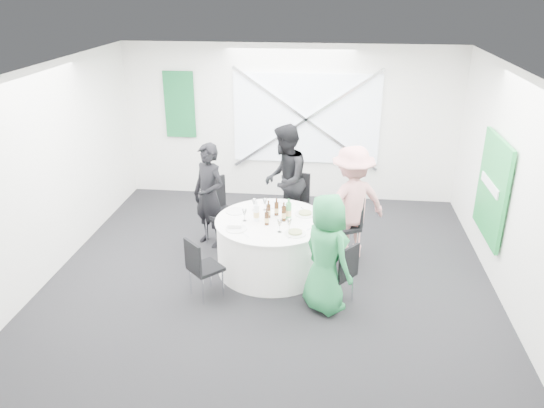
# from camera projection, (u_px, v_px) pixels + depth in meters

# --- Properties ---
(floor) EXTENTS (6.00, 6.00, 0.00)m
(floor) POSITION_uv_depth(u_px,v_px,m) (270.00, 276.00, 7.35)
(floor) COLOR black
(floor) RESTS_ON ground
(ceiling) EXTENTS (6.00, 6.00, 0.00)m
(ceiling) POSITION_uv_depth(u_px,v_px,m) (270.00, 70.00, 6.25)
(ceiling) COLOR silver
(ceiling) RESTS_ON wall_back
(wall_back) EXTENTS (6.00, 0.00, 6.00)m
(wall_back) POSITION_uv_depth(u_px,v_px,m) (290.00, 123.00, 9.55)
(wall_back) COLOR white
(wall_back) RESTS_ON floor
(wall_front) EXTENTS (6.00, 0.00, 6.00)m
(wall_front) POSITION_uv_depth(u_px,v_px,m) (225.00, 318.00, 4.06)
(wall_front) COLOR white
(wall_front) RESTS_ON floor
(wall_left) EXTENTS (0.00, 6.00, 6.00)m
(wall_left) POSITION_uv_depth(u_px,v_px,m) (49.00, 173.00, 7.11)
(wall_left) COLOR white
(wall_left) RESTS_ON floor
(wall_right) EXTENTS (0.00, 6.00, 6.00)m
(wall_right) POSITION_uv_depth(u_px,v_px,m) (513.00, 191.00, 6.49)
(wall_right) COLOR white
(wall_right) RESTS_ON floor
(window_panel) EXTENTS (2.60, 0.03, 1.60)m
(window_panel) POSITION_uv_depth(u_px,v_px,m) (306.00, 119.00, 9.44)
(window_panel) COLOR silver
(window_panel) RESTS_ON wall_back
(window_brace_a) EXTENTS (2.63, 0.05, 1.84)m
(window_brace_a) POSITION_uv_depth(u_px,v_px,m) (306.00, 119.00, 9.40)
(window_brace_a) COLOR silver
(window_brace_a) RESTS_ON window_panel
(window_brace_b) EXTENTS (2.63, 0.05, 1.84)m
(window_brace_b) POSITION_uv_depth(u_px,v_px,m) (306.00, 119.00, 9.40)
(window_brace_b) COLOR silver
(window_brace_b) RESTS_ON window_panel
(green_banner) EXTENTS (0.55, 0.04, 1.20)m
(green_banner) POSITION_uv_depth(u_px,v_px,m) (180.00, 105.00, 9.59)
(green_banner) COLOR #125A2B
(green_banner) RESTS_ON wall_back
(green_sign) EXTENTS (0.05, 1.20, 1.40)m
(green_sign) POSITION_uv_depth(u_px,v_px,m) (492.00, 188.00, 7.12)
(green_sign) COLOR #198B39
(green_sign) RESTS_ON wall_right
(banquet_table) EXTENTS (1.56, 1.56, 0.76)m
(banquet_table) POSITION_uv_depth(u_px,v_px,m) (272.00, 245.00, 7.38)
(banquet_table) COLOR white
(banquet_table) RESTS_ON floor
(chair_back) EXTENTS (0.52, 0.53, 0.99)m
(chair_back) POSITION_uv_depth(u_px,v_px,m) (295.00, 199.00, 8.39)
(chair_back) COLOR black
(chair_back) RESTS_ON floor
(chair_back_left) EXTENTS (0.66, 0.66, 1.03)m
(chair_back_left) POSITION_uv_depth(u_px,v_px,m) (219.00, 206.00, 8.08)
(chair_back_left) COLOR black
(chair_back_left) RESTS_ON floor
(chair_back_right) EXTENTS (0.60, 0.60, 0.98)m
(chair_back_right) POSITION_uv_depth(u_px,v_px,m) (347.00, 220.00, 7.70)
(chair_back_right) COLOR black
(chair_back_right) RESTS_ON floor
(chair_front_right) EXTENTS (0.53, 0.53, 0.84)m
(chair_front_right) POSITION_uv_depth(u_px,v_px,m) (341.00, 270.00, 6.54)
(chair_front_right) COLOR black
(chair_front_right) RESTS_ON floor
(chair_front_left) EXTENTS (0.53, 0.53, 0.82)m
(chair_front_left) POSITION_uv_depth(u_px,v_px,m) (201.00, 265.00, 6.68)
(chair_front_left) COLOR black
(chair_front_left) RESTS_ON floor
(person_man_back_left) EXTENTS (0.70, 0.64, 1.61)m
(person_man_back_left) POSITION_uv_depth(u_px,v_px,m) (209.00, 195.00, 7.95)
(person_man_back_left) COLOR black
(person_man_back_left) RESTS_ON floor
(person_man_back) EXTENTS (0.51, 0.88, 1.77)m
(person_man_back) POSITION_uv_depth(u_px,v_px,m) (285.00, 180.00, 8.33)
(person_man_back) COLOR black
(person_man_back) RESTS_ON floor
(person_woman_pink) EXTENTS (1.20, 0.94, 1.68)m
(person_woman_pink) POSITION_uv_depth(u_px,v_px,m) (351.00, 203.00, 7.58)
(person_woman_pink) COLOR #D98E8C
(person_woman_pink) RESTS_ON floor
(person_woman_green) EXTENTS (0.85, 0.88, 1.52)m
(person_woman_green) POSITION_uv_depth(u_px,v_px,m) (326.00, 254.00, 6.36)
(person_woman_green) COLOR #248547
(person_woman_green) RESTS_ON floor
(plate_back) EXTENTS (0.27, 0.27, 0.01)m
(plate_back) POSITION_uv_depth(u_px,v_px,m) (274.00, 205.00, 7.70)
(plate_back) COLOR white
(plate_back) RESTS_ON banquet_table
(plate_back_left) EXTENTS (0.28, 0.28, 0.01)m
(plate_back_left) POSITION_uv_depth(u_px,v_px,m) (236.00, 211.00, 7.50)
(plate_back_left) COLOR white
(plate_back_left) RESTS_ON banquet_table
(plate_back_right) EXTENTS (0.28, 0.28, 0.04)m
(plate_back_right) POSITION_uv_depth(u_px,v_px,m) (305.00, 214.00, 7.40)
(plate_back_right) COLOR white
(plate_back_right) RESTS_ON banquet_table
(plate_front_right) EXTENTS (0.28, 0.28, 0.04)m
(plate_front_right) POSITION_uv_depth(u_px,v_px,m) (295.00, 233.00, 6.84)
(plate_front_right) COLOR white
(plate_front_right) RESTS_ON banquet_table
(plate_front_left) EXTENTS (0.28, 0.28, 0.01)m
(plate_front_left) POSITION_uv_depth(u_px,v_px,m) (236.00, 229.00, 6.97)
(plate_front_left) COLOR white
(plate_front_left) RESTS_ON banquet_table
(napkin) EXTENTS (0.19, 0.13, 0.05)m
(napkin) POSITION_uv_depth(u_px,v_px,m) (235.00, 225.00, 7.00)
(napkin) COLOR white
(napkin) RESTS_ON plate_front_left
(beer_bottle_a) EXTENTS (0.06, 0.06, 0.25)m
(beer_bottle_a) POSITION_uv_depth(u_px,v_px,m) (268.00, 211.00, 7.28)
(beer_bottle_a) COLOR #3B1E0A
(beer_bottle_a) RESTS_ON banquet_table
(beer_bottle_b) EXTENTS (0.06, 0.06, 0.25)m
(beer_bottle_b) POSITION_uv_depth(u_px,v_px,m) (276.00, 209.00, 7.35)
(beer_bottle_b) COLOR #3B1E0A
(beer_bottle_b) RESTS_ON banquet_table
(beer_bottle_c) EXTENTS (0.06, 0.06, 0.27)m
(beer_bottle_c) POSITION_uv_depth(u_px,v_px,m) (284.00, 214.00, 7.17)
(beer_bottle_c) COLOR #3B1E0A
(beer_bottle_c) RESTS_ON banquet_table
(beer_bottle_d) EXTENTS (0.06, 0.06, 0.24)m
(beer_bottle_d) POSITION_uv_depth(u_px,v_px,m) (267.00, 219.00, 7.06)
(beer_bottle_d) COLOR #3B1E0A
(beer_bottle_d) RESTS_ON banquet_table
(green_water_bottle) EXTENTS (0.08, 0.08, 0.30)m
(green_water_bottle) POSITION_uv_depth(u_px,v_px,m) (289.00, 211.00, 7.22)
(green_water_bottle) COLOR green
(green_water_bottle) RESTS_ON banquet_table
(clear_water_bottle) EXTENTS (0.08, 0.08, 0.29)m
(clear_water_bottle) POSITION_uv_depth(u_px,v_px,m) (256.00, 213.00, 7.18)
(clear_water_bottle) COLOR white
(clear_water_bottle) RESTS_ON banquet_table
(wine_glass_a) EXTENTS (0.07, 0.07, 0.17)m
(wine_glass_a) POSITION_uv_depth(u_px,v_px,m) (280.00, 223.00, 6.85)
(wine_glass_a) COLOR white
(wine_glass_a) RESTS_ON banquet_table
(wine_glass_b) EXTENTS (0.07, 0.07, 0.17)m
(wine_glass_b) POSITION_uv_depth(u_px,v_px,m) (244.00, 212.00, 7.17)
(wine_glass_b) COLOR white
(wine_glass_b) RESTS_ON banquet_table
(wine_glass_c) EXTENTS (0.07, 0.07, 0.17)m
(wine_glass_c) POSITION_uv_depth(u_px,v_px,m) (289.00, 222.00, 6.87)
(wine_glass_c) COLOR white
(wine_glass_c) RESTS_ON banquet_table
(wine_glass_d) EXTENTS (0.07, 0.07, 0.17)m
(wine_glass_d) POSITION_uv_depth(u_px,v_px,m) (265.00, 202.00, 7.51)
(wine_glass_d) COLOR white
(wine_glass_d) RESTS_ON banquet_table
(wine_glass_e) EXTENTS (0.07, 0.07, 0.17)m
(wine_glass_e) POSITION_uv_depth(u_px,v_px,m) (254.00, 202.00, 7.50)
(wine_glass_e) COLOR white
(wine_glass_e) RESTS_ON banquet_table
(fork_a) EXTENTS (0.09, 0.14, 0.01)m
(fork_a) POSITION_uv_depth(u_px,v_px,m) (313.00, 218.00, 7.29)
(fork_a) COLOR silver
(fork_a) RESTS_ON banquet_table
(knife_a) EXTENTS (0.08, 0.14, 0.01)m
(knife_a) POSITION_uv_depth(u_px,v_px,m) (303.00, 209.00, 7.57)
(knife_a) COLOR silver
(knife_a) RESTS_ON banquet_table
(fork_b) EXTENTS (0.11, 0.12, 0.01)m
(fork_b) POSITION_uv_depth(u_px,v_px,m) (292.00, 237.00, 6.76)
(fork_b) COLOR silver
(fork_b) RESTS_ON banquet_table
(knife_b) EXTENTS (0.11, 0.13, 0.01)m
(knife_b) POSITION_uv_depth(u_px,v_px,m) (311.00, 228.00, 6.99)
(knife_b) COLOR silver
(knife_b) RESTS_ON banquet_table
(fork_c) EXTENTS (0.15, 0.02, 0.01)m
(fork_c) POSITION_uv_depth(u_px,v_px,m) (287.00, 205.00, 7.73)
(fork_c) COLOR silver
(fork_c) RESTS_ON banquet_table
(knife_c) EXTENTS (0.15, 0.02, 0.01)m
(knife_c) POSITION_uv_depth(u_px,v_px,m) (266.00, 204.00, 7.76)
(knife_c) COLOR silver
(knife_c) RESTS_ON banquet_table
(fork_d) EXTENTS (0.11, 0.12, 0.01)m
(fork_d) POSITION_uv_depth(u_px,v_px,m) (231.00, 226.00, 7.07)
(fork_d) COLOR silver
(fork_d) RESTS_ON banquet_table
(knife_d) EXTENTS (0.11, 0.12, 0.01)m
(knife_d) POSITION_uv_depth(u_px,v_px,m) (246.00, 235.00, 6.81)
(knife_d) COLOR silver
(knife_d) RESTS_ON banquet_table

